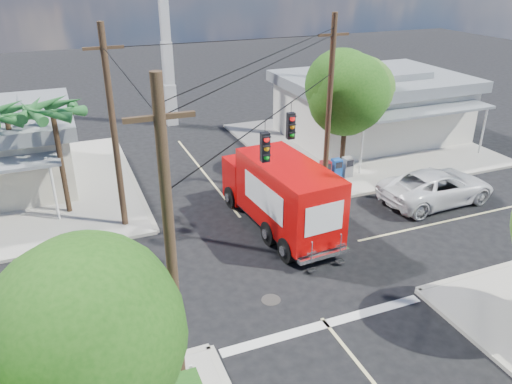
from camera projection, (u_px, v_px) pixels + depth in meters
ground at (274, 260)px, 20.41m from camera, size 120.00×120.00×0.00m
sidewalk_ne at (357, 143)px, 33.23m from camera, size 14.12×14.12×0.14m
road_markings at (290, 279)px, 19.17m from camera, size 32.00×32.00×0.01m
building_ne at (372, 104)px, 33.75m from camera, size 11.80×10.20×4.50m
radio_tower at (166, 47)px, 35.02m from camera, size 0.80×0.80×17.00m
tree_sw_front at (110, 338)px, 9.86m from camera, size 3.88×3.78×6.03m
tree_ne_front at (348, 92)px, 26.54m from camera, size 4.21×4.14×6.66m
tree_ne_back at (365, 90)px, 29.52m from camera, size 3.77×3.66×5.82m
palm_nw_front at (52, 112)px, 22.04m from camera, size 3.01×3.08×5.59m
palm_nw_back at (6, 116)px, 22.77m from camera, size 3.01×3.08×5.19m
utility_poles at (222, 144)px, 19.25m from camera, size 12.00×10.68×9.00m
vending_boxes at (336, 169)px, 27.55m from camera, size 1.90×0.50×1.10m
delivery_truck at (280, 194)px, 22.18m from camera, size 3.01×7.93×3.36m
parked_car at (437, 187)px, 25.01m from camera, size 6.12×3.02×1.67m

